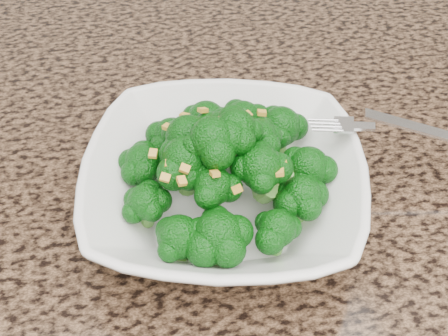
{
  "coord_description": "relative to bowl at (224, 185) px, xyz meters",
  "views": [
    {
      "loc": [
        0.02,
        -0.04,
        1.28
      ],
      "look_at": [
        0.08,
        0.29,
        0.95
      ],
      "focal_mm": 45.0,
      "sensor_mm": 36.0,
      "label": 1
    }
  ],
  "objects": [
    {
      "name": "granite_counter",
      "position": [
        -0.08,
        0.01,
        -0.04
      ],
      "size": [
        1.64,
        1.04,
        0.03
      ],
      "primitive_type": "cube",
      "color": "brown",
      "rests_on": "cabinet"
    },
    {
      "name": "bowl",
      "position": [
        0.0,
        0.0,
        0.0
      ],
      "size": [
        0.28,
        0.28,
        0.06
      ],
      "primitive_type": "imported",
      "rotation": [
        0.0,
        0.0,
        -0.21
      ],
      "color": "white",
      "rests_on": "granite_counter"
    },
    {
      "name": "broccoli_pile",
      "position": [
        0.0,
        0.0,
        0.06
      ],
      "size": [
        0.21,
        0.21,
        0.07
      ],
      "primitive_type": null,
      "color": "#09500A",
      "rests_on": "bowl"
    },
    {
      "name": "garlic_topping",
      "position": [
        0.0,
        0.0,
        0.1
      ],
      "size": [
        0.13,
        0.13,
        0.01
      ],
      "primitive_type": null,
      "color": "gold",
      "rests_on": "broccoli_pile"
    },
    {
      "name": "fork",
      "position": [
        0.13,
        0.02,
        0.03
      ],
      "size": [
        0.17,
        0.08,
        0.01
      ],
      "primitive_type": null,
      "rotation": [
        0.0,
        0.0,
        -0.34
      ],
      "color": "silver",
      "rests_on": "bowl"
    }
  ]
}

